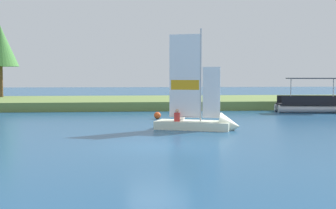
# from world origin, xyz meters

# --- Properties ---
(ground_plane) EXTENTS (200.00, 200.00, 0.00)m
(ground_plane) POSITION_xyz_m (0.00, 0.00, 0.00)
(ground_plane) COLOR navy
(shore_bank) EXTENTS (80.00, 12.66, 0.75)m
(shore_bank) POSITION_xyz_m (0.00, 24.72, 0.37)
(shore_bank) COLOR olive
(shore_bank) RESTS_ON ground
(shoreline_tree_left) EXTENTS (3.58, 3.58, 7.26)m
(shoreline_tree_left) POSITION_xyz_m (-13.79, 28.85, 5.90)
(shoreline_tree_left) COLOR brown
(shoreline_tree_left) RESTS_ON shore_bank
(sailboat) EXTENTS (4.75, 3.04, 5.88)m
(sailboat) POSITION_xyz_m (3.02, 5.54, 0.40)
(sailboat) COLOR silver
(sailboat) RESTS_ON ground
(pontoon_boat) EXTENTS (5.78, 2.80, 2.73)m
(pontoon_boat) POSITION_xyz_m (13.44, 16.26, 0.64)
(pontoon_boat) COLOR #B2B2B7
(pontoon_boat) RESTS_ON ground
(channel_buoy) EXTENTS (0.47, 0.47, 0.47)m
(channel_buoy) POSITION_xyz_m (0.81, 11.83, 0.23)
(channel_buoy) COLOR #E54C19
(channel_buoy) RESTS_ON ground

